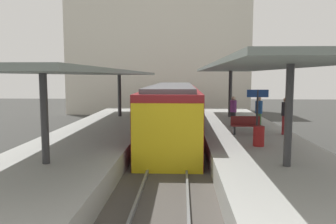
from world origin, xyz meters
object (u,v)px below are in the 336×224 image
at_px(commuter_train, 173,112).
at_px(passenger_far_end, 233,111).
at_px(platform_bench, 246,125).
at_px(platform_sign, 257,103).
at_px(passenger_mid_platform, 259,113).
at_px(litter_bin, 259,136).
at_px(passenger_near_bench, 285,115).

distance_m(commuter_train, passenger_far_end, 3.39).
bearing_deg(passenger_far_end, platform_bench, -85.32).
relative_size(platform_sign, passenger_mid_platform, 1.27).
xyz_separation_m(platform_bench, passenger_far_end, (-0.21, 2.59, 0.40)).
bearing_deg(passenger_mid_platform, commuter_train, 159.28).
distance_m(commuter_train, platform_sign, 5.97).
xyz_separation_m(platform_sign, litter_bin, (-0.14, -1.03, -1.22)).
height_order(litter_bin, passenger_near_bench, passenger_near_bench).
height_order(platform_bench, platform_sign, platform_sign).
distance_m(passenger_near_bench, passenger_far_end, 3.30).
relative_size(commuter_train, passenger_near_bench, 7.79).
distance_m(commuter_train, passenger_mid_platform, 4.77).
height_order(platform_bench, passenger_mid_platform, passenger_mid_platform).
bearing_deg(platform_bench, passenger_far_end, 94.68).
bearing_deg(passenger_mid_platform, passenger_near_bench, -49.65).
height_order(litter_bin, passenger_mid_platform, passenger_mid_platform).
bearing_deg(platform_bench, commuter_train, 141.31).
bearing_deg(litter_bin, commuter_train, 122.75).
height_order(commuter_train, passenger_mid_platform, commuter_train).
xyz_separation_m(passenger_near_bench, passenger_far_end, (-2.07, 2.57, -0.06)).
height_order(commuter_train, litter_bin, commuter_train).
xyz_separation_m(commuter_train, passenger_near_bench, (5.45, -2.85, 0.19)).
bearing_deg(platform_bench, passenger_near_bench, 0.70).
distance_m(platform_sign, litter_bin, 1.60).
distance_m(platform_bench, passenger_near_bench, 1.92).
relative_size(commuter_train, litter_bin, 17.24).
relative_size(platform_bench, litter_bin, 1.75).
relative_size(platform_bench, passenger_near_bench, 0.79).
bearing_deg(platform_sign, passenger_far_end, 94.83).
distance_m(passenger_mid_platform, passenger_far_end, 1.78).
height_order(platform_sign, passenger_mid_platform, platform_sign).
distance_m(litter_bin, passenger_mid_platform, 4.03).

